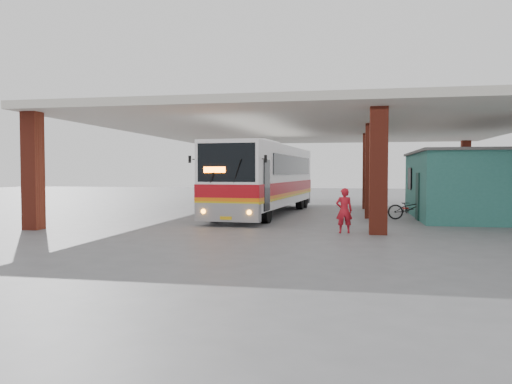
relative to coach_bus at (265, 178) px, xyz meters
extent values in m
plane|color=#515154|center=(2.19, -4.20, -1.81)|extent=(90.00, 90.00, 0.00)
cube|color=maroon|center=(5.19, -7.20, 0.36)|extent=(0.60, 0.60, 4.35)
cube|color=maroon|center=(5.19, -1.20, 0.36)|extent=(0.60, 0.60, 4.35)
cube|color=maroon|center=(5.19, 4.80, 0.36)|extent=(0.60, 0.60, 4.35)
cube|color=maroon|center=(-7.31, -8.20, 0.36)|extent=(0.60, 0.60, 4.35)
cube|color=maroon|center=(-7.31, 12.80, 0.36)|extent=(0.60, 0.60, 4.35)
cube|color=maroon|center=(12.19, 12.80, 0.36)|extent=(0.60, 0.60, 4.35)
cube|color=silver|center=(2.69, 2.30, 2.69)|extent=(21.00, 23.00, 0.30)
cube|color=#2A6960|center=(9.69, -0.20, -0.31)|extent=(5.00, 8.00, 3.00)
cube|color=#525252|center=(9.69, -0.20, 1.24)|extent=(5.20, 8.20, 0.12)
cube|color=#13362E|center=(7.17, -1.70, -0.76)|extent=(0.08, 0.95, 2.10)
cube|color=black|center=(7.17, 1.30, -0.01)|extent=(0.08, 1.20, 1.00)
cube|color=black|center=(7.14, 1.30, -0.01)|extent=(0.04, 1.30, 1.10)
cube|color=white|center=(0.00, 0.04, 0.15)|extent=(3.51, 12.57, 2.90)
cube|color=white|center=(-0.07, -1.00, 1.71)|extent=(1.47, 3.19, 0.26)
cube|color=gray|center=(-0.45, -5.97, -1.24)|extent=(2.63, 0.61, 0.72)
cube|color=#AC0C15|center=(0.00, 0.04, -0.41)|extent=(3.55, 12.57, 0.52)
cube|color=orange|center=(0.00, 0.04, -0.74)|extent=(3.55, 12.57, 0.13)
cube|color=gold|center=(0.00, 0.04, -0.86)|extent=(3.55, 12.57, 0.10)
cube|color=black|center=(-0.46, -6.11, 0.69)|extent=(2.34, 0.27, 1.50)
cube|color=black|center=(-1.23, 0.96, 0.67)|extent=(0.75, 9.29, 0.93)
cube|color=black|center=(1.36, 0.76, 0.67)|extent=(0.75, 9.29, 0.93)
cube|color=#FF5905|center=(-0.93, -6.14, 0.41)|extent=(0.88, 0.12, 0.23)
sphere|color=orange|center=(-1.39, -6.11, -1.21)|extent=(0.19, 0.19, 0.19)
sphere|color=orange|center=(0.46, -6.25, -1.21)|extent=(0.19, 0.19, 0.19)
cube|color=gold|center=(-0.46, -6.19, -1.45)|extent=(0.47, 0.06, 0.12)
cylinder|color=black|center=(-1.43, -4.21, -1.29)|extent=(0.41, 1.06, 1.03)
cylinder|color=black|center=(0.79, -4.38, -1.29)|extent=(0.41, 1.06, 1.03)
cylinder|color=black|center=(-0.84, 3.73, -1.29)|extent=(0.41, 1.06, 1.03)
cylinder|color=black|center=(1.38, 3.56, -1.29)|extent=(0.41, 1.06, 1.03)
cylinder|color=black|center=(-0.74, 5.07, -1.29)|extent=(0.41, 1.06, 1.03)
cylinder|color=black|center=(1.48, 4.90, -1.29)|extent=(0.41, 1.06, 1.03)
imported|color=black|center=(6.89, -1.59, -1.29)|extent=(2.01, 0.74, 1.05)
imported|color=red|center=(4.04, -7.14, -1.02)|extent=(0.62, 0.46, 1.58)
cube|color=red|center=(7.19, 2.27, -1.57)|extent=(0.55, 0.55, 0.06)
cube|color=red|center=(7.36, 2.34, -1.30)|extent=(0.19, 0.43, 0.62)
cylinder|color=black|center=(7.08, 2.05, -1.71)|extent=(0.03, 0.03, 0.21)
cylinder|color=black|center=(7.41, 2.17, -1.71)|extent=(0.03, 0.03, 0.21)
cylinder|color=black|center=(6.97, 2.38, -1.71)|extent=(0.03, 0.03, 0.21)
cylinder|color=black|center=(7.30, 2.50, -1.71)|extent=(0.03, 0.03, 0.21)
camera|label=1|loc=(4.32, -24.76, 0.34)|focal=35.00mm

